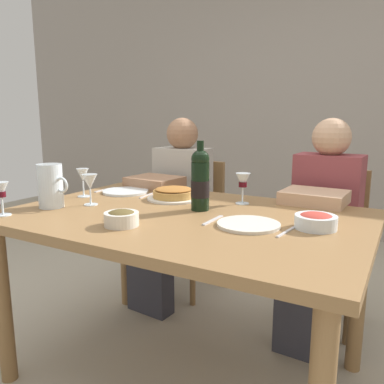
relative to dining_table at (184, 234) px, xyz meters
name	(u,v)px	position (x,y,z in m)	size (l,w,h in m)	color
ground_plane	(184,373)	(0.00, 0.00, -0.67)	(8.00, 8.00, 0.00)	#B2A893
back_wall	(321,92)	(0.00, 2.64, 0.73)	(8.00, 0.10, 2.80)	#A3998E
dining_table	(184,234)	(0.00, 0.00, 0.00)	(1.50, 1.00, 0.76)	olive
wine_bottle	(200,180)	(0.03, 0.09, 0.23)	(0.08, 0.08, 0.30)	black
water_pitcher	(51,188)	(-0.58, -0.19, 0.18)	(0.17, 0.11, 0.20)	silver
baked_tart	(174,194)	(-0.19, 0.23, 0.12)	(0.26, 0.26, 0.06)	white
salad_bowl	(316,220)	(0.54, 0.05, 0.12)	(0.15, 0.15, 0.06)	silver
olive_bowl	(121,218)	(-0.11, -0.28, 0.12)	(0.13, 0.13, 0.06)	silver
wine_glass_left_diner	(243,182)	(0.14, 0.30, 0.20)	(0.07, 0.07, 0.15)	silver
wine_glass_right_diner	(90,183)	(-0.46, -0.07, 0.20)	(0.07, 0.07, 0.14)	silver
wine_glass_centre	(1,192)	(-0.64, -0.40, 0.19)	(0.06, 0.06, 0.14)	silver
wine_glass_spare	(83,176)	(-0.63, 0.05, 0.20)	(0.06, 0.06, 0.15)	silver
dinner_plate_left_setting	(248,224)	(0.31, -0.04, 0.10)	(0.24, 0.24, 0.01)	silver
dinner_plate_right_setting	(126,192)	(-0.51, 0.25, 0.10)	(0.25, 0.25, 0.01)	silver
fork_left_setting	(213,220)	(0.16, -0.04, 0.09)	(0.16, 0.01, 0.01)	silver
knife_left_setting	(288,231)	(0.46, -0.04, 0.09)	(0.18, 0.01, 0.01)	silver
knife_right_setting	(148,195)	(-0.36, 0.25, 0.09)	(0.18, 0.01, 0.01)	silver
spoon_right_setting	(105,190)	(-0.66, 0.25, 0.09)	(0.16, 0.01, 0.01)	silver
chair_left	(193,216)	(-0.44, 0.87, -0.17)	(0.43, 0.43, 0.87)	olive
diner_left	(172,206)	(-0.46, 0.63, -0.05)	(0.36, 0.52, 1.16)	#B7B2A8
chair_right	(329,235)	(0.45, 0.88, -0.17)	(0.42, 0.42, 0.87)	olive
diner_right	(321,224)	(0.45, 0.64, -0.05)	(0.35, 0.51, 1.16)	#8E3D42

